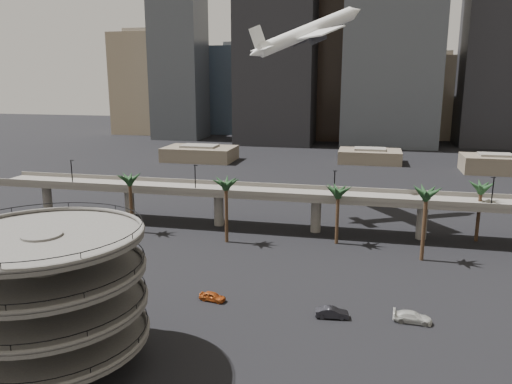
% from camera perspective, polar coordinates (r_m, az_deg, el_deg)
% --- Properties ---
extents(ground, '(700.00, 700.00, 0.00)m').
position_cam_1_polar(ground, '(63.33, -9.53, -18.60)').
color(ground, black).
rests_on(ground, ground).
extents(parking_ramp, '(22.20, 22.20, 17.35)m').
position_cam_1_polar(parking_ramp, '(61.69, -22.77, -10.13)').
color(parking_ramp, '#52504D').
rests_on(parking_ramp, ground).
extents(overpass, '(130.00, 9.30, 14.70)m').
position_cam_1_polar(overpass, '(109.81, 1.19, -0.51)').
color(overpass, slate).
rests_on(overpass, ground).
extents(palm_trees, '(76.40, 18.40, 14.00)m').
position_cam_1_polar(palm_trees, '(99.66, 6.82, 0.34)').
color(palm_trees, '#49311F').
rests_on(palm_trees, ground).
extents(low_buildings, '(135.00, 27.50, 6.80)m').
position_cam_1_polar(low_buildings, '(194.78, 8.41, 3.98)').
color(low_buildings, brown).
rests_on(low_buildings, ground).
extents(skyline, '(269.00, 86.00, 128.29)m').
position_cam_1_polar(skyline, '(267.10, 11.91, 15.74)').
color(skyline, '#87735D').
rests_on(skyline, ground).
extents(airborne_jet, '(26.36, 25.26, 13.98)m').
position_cam_1_polar(airborne_jet, '(122.33, 5.79, 17.68)').
color(airborne_jet, white).
rests_on(airborne_jet, ground).
extents(car_a, '(4.29, 2.26, 1.39)m').
position_cam_1_polar(car_a, '(77.13, -5.01, -11.81)').
color(car_a, '#AC4A18').
rests_on(car_a, ground).
extents(car_b, '(4.82, 2.15, 1.54)m').
position_cam_1_polar(car_b, '(72.71, 8.67, -13.47)').
color(car_b, black).
rests_on(car_b, ground).
extents(car_c, '(5.34, 2.44, 1.52)m').
position_cam_1_polar(car_c, '(73.96, 17.44, -13.48)').
color(car_c, beige).
rests_on(car_c, ground).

